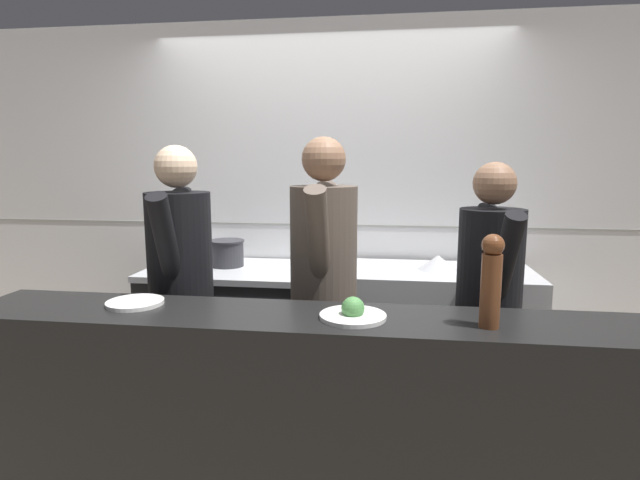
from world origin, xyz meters
name	(u,v)px	position (x,y,z in m)	size (l,w,h in m)	color
ground_plane	(300,474)	(0.00, 0.00, 0.00)	(14.00, 14.00, 0.00)	#7F705B
wall_back_tiled	(330,204)	(0.00, 1.29, 1.30)	(8.00, 0.06, 2.60)	white
oven_range	(236,330)	(-0.61, 0.89, 0.45)	(1.17, 0.71, 0.89)	#232326
prep_counter	(427,338)	(0.70, 0.89, 0.46)	(1.33, 0.65, 0.92)	#B7BABF
pass_counter	(307,422)	(0.09, -0.33, 0.48)	(3.04, 0.45, 0.97)	black
stock_pot	(227,252)	(-0.67, 0.94, 0.99)	(0.24, 0.24, 0.18)	#2D2D33
mixing_bowl_steel	(438,263)	(0.75, 0.90, 0.96)	(0.25, 0.25, 0.10)	#B7BABF
plated_dish_main	(135,303)	(-0.71, -0.27, 0.97)	(0.26, 0.26, 0.02)	white
plated_dish_appetiser	(353,313)	(0.29, -0.34, 0.99)	(0.28, 0.28, 0.10)	white
pepper_mill	(491,279)	(0.83, -0.38, 1.16)	(0.09, 0.09, 0.37)	brown
chef_head_cook	(181,285)	(-0.69, 0.18, 0.94)	(0.38, 0.74, 1.70)	black
chef_sous	(324,283)	(0.09, 0.23, 0.97)	(0.36, 0.76, 1.74)	black
chef_line	(488,302)	(0.95, 0.25, 0.90)	(0.37, 0.71, 1.61)	black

